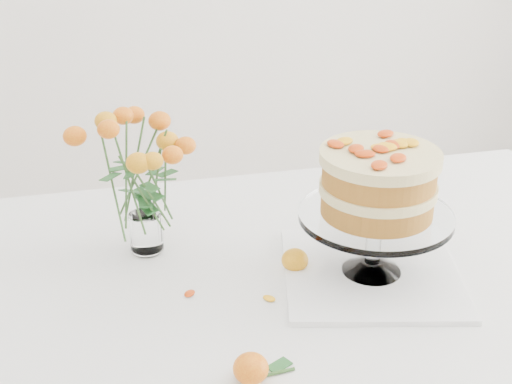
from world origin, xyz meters
TOP-DOWN VIEW (x-y plane):
  - table at (0.00, 0.00)m, footprint 1.43×0.93m
  - napkin at (0.09, -0.07)m, footprint 0.40×0.40m
  - cake_stand at (0.09, -0.07)m, footprint 0.29×0.29m
  - rose_vase at (-0.32, 0.13)m, footprint 0.29×0.29m
  - loose_rose_near at (-0.05, -0.01)m, footprint 0.10×0.05m
  - loose_rose_far at (-0.20, -0.31)m, footprint 0.10×0.06m
  - stray_petal_a at (-0.12, -0.10)m, footprint 0.03×0.02m
  - stray_petal_b at (-0.02, -0.14)m, footprint 0.03×0.02m
  - stray_petal_c at (0.02, -0.18)m, footprint 0.03×0.02m
  - stray_petal_d at (-0.26, -0.05)m, footprint 0.03×0.02m

SIDE VIEW (x-z plane):
  - table at x=0.00m, z-range 0.30..1.05m
  - stray_petal_a at x=-0.12m, z-range 0.76..0.76m
  - stray_petal_b at x=-0.02m, z-range 0.76..0.76m
  - stray_petal_c at x=0.02m, z-range 0.76..0.76m
  - stray_petal_d at x=-0.26m, z-range 0.76..0.76m
  - napkin at x=0.09m, z-range 0.76..0.77m
  - loose_rose_near at x=-0.05m, z-range 0.76..0.80m
  - loose_rose_far at x=-0.20m, z-range 0.76..0.80m
  - cake_stand at x=0.09m, z-range 0.81..1.07m
  - rose_vase at x=-0.32m, z-range 0.79..1.13m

